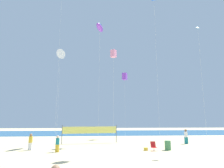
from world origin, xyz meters
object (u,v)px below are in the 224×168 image
(trash_barrel, at_px, (168,145))
(kite_violet_inflatable, at_px, (100,28))
(beachgoer_teal_shirt, at_px, (57,143))
(volleyball_net, at_px, (90,131))
(kite_pink_box, at_px, (113,54))
(kite_green_diamond, at_px, (198,32))
(kite_violet_box, at_px, (125,76))
(folding_beach_chair, at_px, (153,146))
(beachgoer_white_shirt, at_px, (186,136))
(beach_handbag, at_px, (146,149))
(kite_white_delta, at_px, (60,54))
(beachgoer_mustard_shirt, at_px, (31,141))

(trash_barrel, bearing_deg, kite_violet_inflatable, 133.22)
(beachgoer_teal_shirt, height_order, trash_barrel, beachgoer_teal_shirt)
(beachgoer_teal_shirt, xyz_separation_m, volleyball_net, (2.95, 7.11, 0.79))
(kite_pink_box, relative_size, kite_green_diamond, 0.93)
(kite_violet_box, relative_size, kite_violet_inflatable, 0.66)
(folding_beach_chair, xyz_separation_m, kite_pink_box, (-3.55, 6.09, 11.84))
(kite_pink_box, xyz_separation_m, kite_violet_box, (2.88, 8.97, -1.27))
(beachgoer_white_shirt, distance_m, kite_violet_box, 15.51)
(kite_pink_box, distance_m, kite_green_diamond, 11.19)
(beachgoer_white_shirt, relative_size, kite_violet_inflatable, 0.11)
(beach_handbag, bearing_deg, kite_white_delta, 131.63)
(volleyball_net, bearing_deg, folding_beach_chair, -46.13)
(beachgoer_mustard_shirt, height_order, kite_violet_box, kite_violet_box)
(beachgoer_mustard_shirt, xyz_separation_m, beach_handbag, (11.85, -1.20, -0.75))
(kite_pink_box, height_order, kite_violet_box, kite_pink_box)
(kite_violet_box, bearing_deg, kite_white_delta, -169.30)
(beachgoer_mustard_shirt, xyz_separation_m, folding_beach_chair, (12.65, -1.25, -0.43))
(beach_handbag, height_order, kite_green_diamond, kite_green_diamond)
(kite_white_delta, relative_size, kite_violet_box, 1.30)
(beachgoer_teal_shirt, relative_size, folding_beach_chair, 1.78)
(beachgoer_white_shirt, xyz_separation_m, volleyball_net, (-12.61, 1.68, 0.63))
(trash_barrel, relative_size, kite_white_delta, 0.06)
(kite_pink_box, height_order, kite_violet_inflatable, kite_violet_inflatable)
(kite_pink_box, bearing_deg, kite_violet_box, 72.19)
(kite_white_delta, bearing_deg, kite_violet_box, 10.70)
(beachgoer_white_shirt, relative_size, beachgoer_teal_shirt, 1.18)
(beachgoer_teal_shirt, relative_size, kite_violet_box, 0.13)
(kite_pink_box, bearing_deg, volleyball_net, 164.63)
(folding_beach_chair, height_order, kite_pink_box, kite_pink_box)
(volleyball_net, height_order, kite_pink_box, kite_pink_box)
(beachgoer_mustard_shirt, bearing_deg, beachgoer_white_shirt, 137.39)
(kite_white_delta, bearing_deg, volleyball_net, -47.03)
(beachgoer_white_shirt, relative_size, trash_barrel, 1.98)
(folding_beach_chair, xyz_separation_m, kite_violet_inflatable, (-5.52, 7.72, 16.55))
(trash_barrel, xyz_separation_m, kite_violet_inflatable, (-7.09, 7.55, 16.54))
(beach_handbag, distance_m, kite_green_diamond, 14.53)
(folding_beach_chair, bearing_deg, kite_white_delta, 90.95)
(folding_beach_chair, relative_size, trash_barrel, 0.94)
(trash_barrel, relative_size, kite_violet_inflatable, 0.05)
(kite_green_diamond, bearing_deg, kite_violet_inflatable, 145.37)
(kite_white_delta, bearing_deg, trash_barrel, -42.70)
(volleyball_net, relative_size, beach_handbag, 19.68)
(kite_pink_box, relative_size, kite_violet_inflatable, 0.73)
(folding_beach_chair, bearing_deg, beachgoer_mustard_shirt, 131.86)
(trash_barrel, relative_size, volleyball_net, 0.13)
(volleyball_net, xyz_separation_m, kite_pink_box, (3.13, -0.86, 10.68))
(folding_beach_chair, bearing_deg, beachgoer_white_shirt, -0.89)
(beachgoer_white_shirt, xyz_separation_m, kite_green_diamond, (-0.18, -5.33, 12.12))
(beachgoer_teal_shirt, height_order, kite_white_delta, kite_white_delta)
(beachgoer_white_shirt, xyz_separation_m, trash_barrel, (-4.36, -5.10, -0.53))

